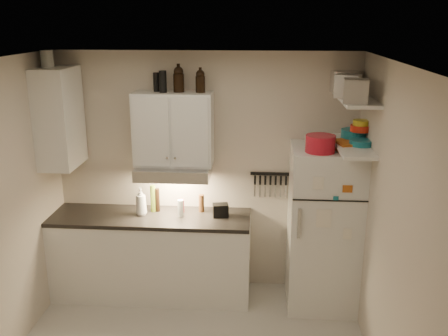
{
  "coord_description": "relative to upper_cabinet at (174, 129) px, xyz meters",
  "views": [
    {
      "loc": [
        0.59,
        -3.6,
        2.91
      ],
      "look_at": [
        0.25,
        0.9,
        1.55
      ],
      "focal_mm": 40.0,
      "sensor_mm": 36.0,
      "label": 1
    }
  ],
  "objects": [
    {
      "name": "plates",
      "position": [
        1.82,
        -0.36,
        -0.02
      ],
      "size": [
        0.24,
        0.24,
        0.05
      ],
      "primitive_type": "cylinder",
      "rotation": [
        0.0,
        0.0,
        0.14
      ],
      "color": "#176F7E",
      "rests_on": "shelf_lo"
    },
    {
      "name": "upper_cabinet",
      "position": [
        0.0,
        0.0,
        0.0
      ],
      "size": [
        0.8,
        0.33,
        0.75
      ],
      "primitive_type": "cube",
      "color": "white",
      "rests_on": "back_wall"
    },
    {
      "name": "fridge",
      "position": [
        1.55,
        -0.18,
        -0.98
      ],
      "size": [
        0.7,
        0.68,
        1.7
      ],
      "primitive_type": "cube",
      "color": "silver",
      "rests_on": "floor"
    },
    {
      "name": "oil_bottle",
      "position": [
        -0.24,
        -0.02,
        -0.76
      ],
      "size": [
        0.07,
        0.07,
        0.29
      ],
      "primitive_type": "cylinder",
      "rotation": [
        0.0,
        0.0,
        -0.35
      ],
      "color": "#59701C",
      "rests_on": "countertop"
    },
    {
      "name": "bowl_teal",
      "position": [
        1.8,
        -0.11,
        -0.0
      ],
      "size": [
        0.25,
        0.25,
        0.1
      ],
      "primitive_type": "cylinder",
      "color": "#176F7E",
      "rests_on": "shelf_lo"
    },
    {
      "name": "base_cabinet",
      "position": [
        -0.25,
        -0.14,
        -1.39
      ],
      "size": [
        2.1,
        0.6,
        0.88
      ],
      "primitive_type": "cube",
      "color": "white",
      "rests_on": "floor"
    },
    {
      "name": "spice_jar",
      "position": [
        1.54,
        -0.24,
        -0.08
      ],
      "size": [
        0.06,
        0.06,
        0.09
      ],
      "primitive_type": "cylinder",
      "rotation": [
        0.0,
        0.0,
        -0.16
      ],
      "color": "silver",
      "rests_on": "fridge"
    },
    {
      "name": "clear_bottle",
      "position": [
        0.07,
        -0.13,
        -0.81
      ],
      "size": [
        0.07,
        0.07,
        0.18
      ],
      "primitive_type": "cylinder",
      "rotation": [
        0.0,
        0.0,
        0.24
      ],
      "color": "silver",
      "rests_on": "countertop"
    },
    {
      "name": "side_cabinet",
      "position": [
        -1.14,
        -0.14,
        0.12
      ],
      "size": [
        0.33,
        0.55,
        1.0
      ],
      "primitive_type": "cube",
      "color": "white",
      "rests_on": "left_wall"
    },
    {
      "name": "range_hood",
      "position": [
        0.0,
        -0.06,
        -0.44
      ],
      "size": [
        0.76,
        0.46,
        0.12
      ],
      "primitive_type": "cube",
      "color": "silver",
      "rests_on": "back_wall"
    },
    {
      "name": "thermos_a",
      "position": [
        -0.09,
        -0.03,
        0.48
      ],
      "size": [
        0.08,
        0.08,
        0.22
      ],
      "primitive_type": "cylinder",
      "rotation": [
        0.0,
        0.0,
        -0.01
      ],
      "color": "black",
      "rests_on": "upper_cabinet"
    },
    {
      "name": "ceiling",
      "position": [
        0.3,
        -1.33,
        0.78
      ],
      "size": [
        3.2,
        3.0,
        0.02
      ],
      "primitive_type": "cube",
      "color": "white",
      "rests_on": "ground"
    },
    {
      "name": "soap_bottle",
      "position": [
        -0.35,
        -0.12,
        -0.74
      ],
      "size": [
        0.16,
        0.16,
        0.33
      ],
      "primitive_type": "imported",
      "rotation": [
        0.0,
        0.0,
        0.26
      ],
      "color": "white",
      "rests_on": "countertop"
    },
    {
      "name": "thermos_b",
      "position": [
        -0.17,
        0.04,
        0.47
      ],
      "size": [
        0.07,
        0.07,
        0.19
      ],
      "primitive_type": "cylinder",
      "rotation": [
        0.0,
        0.0,
        -0.09
      ],
      "color": "black",
      "rests_on": "upper_cabinet"
    },
    {
      "name": "knife_strip",
      "position": [
        1.0,
        0.15,
        -0.51
      ],
      "size": [
        0.42,
        0.02,
        0.03
      ],
      "primitive_type": "cube",
      "color": "black",
      "rests_on": "back_wall"
    },
    {
      "name": "pepper_mill",
      "position": [
        0.27,
        0.02,
        -0.81
      ],
      "size": [
        0.06,
        0.06,
        0.19
      ],
      "primitive_type": "cylinder",
      "rotation": [
        0.0,
        0.0,
        -0.1
      ],
      "color": "brown",
      "rests_on": "countertop"
    },
    {
      "name": "book_stack",
      "position": [
        1.72,
        -0.29,
        -0.08
      ],
      "size": [
        0.28,
        0.32,
        0.09
      ],
      "primitive_type": "cube",
      "rotation": [
        0.0,
        0.0,
        0.21
      ],
      "color": "#B35416",
      "rests_on": "fridge"
    },
    {
      "name": "shelf_lo",
      "position": [
        1.75,
        -0.31,
        -0.07
      ],
      "size": [
        0.3,
        0.95,
        0.03
      ],
      "primitive_type": "cube",
      "color": "white",
      "rests_on": "right_wall"
    },
    {
      "name": "right_wall",
      "position": [
        1.91,
        -1.33,
        -0.53
      ],
      "size": [
        0.02,
        3.0,
        2.6
      ],
      "primitive_type": "cube",
      "color": "beige",
      "rests_on": "ground"
    },
    {
      "name": "stock_pot",
      "position": [
        1.7,
        0.05,
        0.49
      ],
      "size": [
        0.31,
        0.31,
        0.2
      ],
      "primitive_type": "cylinder",
      "rotation": [
        0.0,
        0.0,
        0.11
      ],
      "color": "silver",
      "rests_on": "shelf_hi"
    },
    {
      "name": "side_jar",
      "position": [
        -1.2,
        -0.13,
        0.71
      ],
      "size": [
        0.16,
        0.16,
        0.17
      ],
      "primitive_type": "cylinder",
      "rotation": [
        0.0,
        0.0,
        0.34
      ],
      "color": "silver",
      "rests_on": "side_cabinet"
    },
    {
      "name": "red_jar",
      "position": [
        0.06,
        -0.01,
        -0.84
      ],
      "size": [
        0.09,
        0.09,
        0.14
      ],
      "primitive_type": "cylinder",
      "rotation": [
        0.0,
        0.0,
        0.43
      ],
      "color": "#AD1425",
      "rests_on": "countertop"
    },
    {
      "name": "tin_a",
      "position": [
        1.67,
        -0.33,
        0.5
      ],
      "size": [
        0.26,
        0.25,
        0.21
      ],
      "primitive_type": "cube",
      "rotation": [
        0.0,
        0.0,
        -0.36
      ],
      "color": "#AAAAAD",
      "rests_on": "shelf_hi"
    },
    {
      "name": "growler_b",
      "position": [
        0.28,
        0.0,
        0.49
      ],
      "size": [
        0.12,
        0.12,
        0.23
      ],
      "primitive_type": null,
      "rotation": [
        0.0,
        0.0,
        -0.31
      ],
      "color": "black",
      "rests_on": "upper_cabinet"
    },
    {
      "name": "growler_a",
      "position": [
        0.06,
        0.02,
        0.5
      ],
      "size": [
        0.13,
        0.13,
        0.26
      ],
      "primitive_type": null,
      "rotation": [
        0.0,
        0.0,
        -0.26
      ],
      "color": "black",
      "rests_on": "upper_cabinet"
    },
    {
      "name": "caddy",
      "position": [
        0.49,
        -0.1,
        -0.84
      ],
      "size": [
        0.18,
        0.14,
        0.14
      ],
      "primitive_type": "cube",
      "rotation": [
        0.0,
        0.0,
        0.18
      ],
      "color": "black",
      "rests_on": "countertop"
    },
    {
      "name": "bowl_yellow",
      "position": [
        1.84,
        -0.19,
        0.13
      ],
      "size": [
        0.15,
        0.15,
        0.05
      ],
      "primitive_type": "cylinder",
      "color": "gold",
      "rests_on": "bowl_orange"
    },
    {
      "name": "bowl_orange",
      "position": [
        1.84,
        -0.19,
        0.08
      ],
      "size": [
        0.2,
        0.2,
        0.06
      ],
      "primitive_type": "cylinder",
      "color": "red",
      "rests_on": "bowl_teal"
    },
    {
      "name": "countertop",
      "position": [
        -0.25,
        -0.14,
        -0.93
      ],
      "size": [
        2.1,
        0.62,
        0.04
      ],
      "primitive_type": "cube",
      "color": "black",
      "rests_on": "base_cabinet"
    },
    {
      "name": "back_wall",
      "position": [
        0.3,
        0.18,
        -0.53
      ],
      "size": [
        3.2,
        0.02,
        2.6
      ],
      "primitive_type": "cube",
      "color": "beige",
      "rests_on": "ground"
    },
    {
      "name": "tin_b",
      "position": [
        1.69,
        -0.62,
        0.49
      ],
      "size": [
        0.23,
        0.23,
        0.2
      ],
      "primitive_type": "cube",
      "rotation": [
        0.0,
        0.0,
        -0.15
      ],
      "color": "#AAAAAD",
      "rests_on": "shelf_hi"
    },
    {
      "name": "shelf_hi",
      "position": [
        1.75,
        -0.31,
        0.38
      ],
      "size": [
        0.3,
        0.95,
        0.03
      ],
      "primitive_type": "cube",
      "color": "white",
      "rests_on": "right_wall"
    },
    {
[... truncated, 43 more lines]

